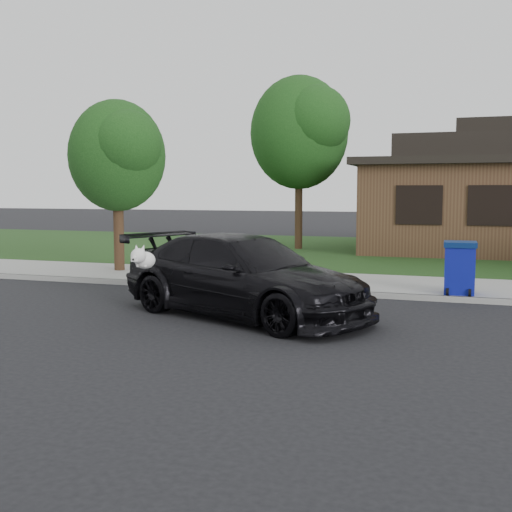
% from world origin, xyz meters
% --- Properties ---
extents(ground, '(120.00, 120.00, 0.00)m').
position_xyz_m(ground, '(0.00, 0.00, 0.00)').
color(ground, black).
rests_on(ground, ground).
extents(sidewalk, '(60.00, 3.00, 0.12)m').
position_xyz_m(sidewalk, '(0.00, 5.00, 0.06)').
color(sidewalk, gray).
rests_on(sidewalk, ground).
extents(curb, '(60.00, 0.12, 0.12)m').
position_xyz_m(curb, '(0.00, 3.50, 0.06)').
color(curb, gray).
rests_on(curb, ground).
extents(lawn, '(60.00, 13.00, 0.13)m').
position_xyz_m(lawn, '(0.00, 13.00, 0.07)').
color(lawn, '#193814').
rests_on(lawn, ground).
extents(sedan, '(5.51, 3.92, 1.48)m').
position_xyz_m(sedan, '(-2.29, 0.74, 0.74)').
color(sedan, black).
rests_on(sedan, ground).
extents(recycling_bin, '(0.68, 0.72, 1.10)m').
position_xyz_m(recycling_bin, '(1.40, 3.90, 0.68)').
color(recycling_bin, navy).
rests_on(recycling_bin, sidewalk).
extents(tree_0, '(3.78, 3.60, 6.34)m').
position_xyz_m(tree_0, '(-4.34, 12.88, 4.48)').
color(tree_0, '#332114').
rests_on(tree_0, ground).
extents(tree_2, '(2.73, 2.60, 4.59)m').
position_xyz_m(tree_2, '(-7.38, 5.11, 3.27)').
color(tree_2, '#332114').
rests_on(tree_2, ground).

